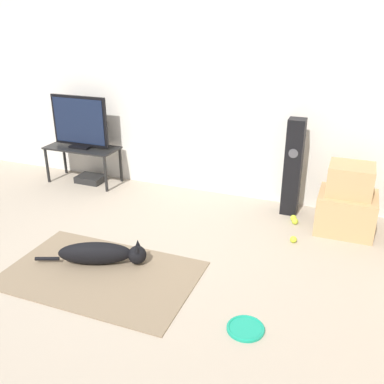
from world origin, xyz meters
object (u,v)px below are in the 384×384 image
cardboard_box_lower (346,212)px  tennis_ball_by_boxes (295,221)px  cardboard_box_upper (351,180)px  tennis_ball_near_speaker (293,218)px  tv_stand (83,152)px  floor_speaker (293,168)px  dog (102,253)px  tennis_ball_loose_on_carpet (293,239)px  game_console (91,179)px  tv (80,122)px  frisbee (246,328)px

cardboard_box_lower → tennis_ball_by_boxes: cardboard_box_lower is taller
cardboard_box_upper → tennis_ball_near_speaker: bearing=-180.0°
tv_stand → floor_speaker: bearing=0.8°
dog → tennis_ball_loose_on_carpet: dog is taller
tennis_ball_loose_on_carpet → cardboard_box_upper: bearing=47.2°
tennis_ball_near_speaker → game_console: bearing=176.3°
dog → cardboard_box_upper: (1.94, 1.46, 0.43)m
tv → tennis_ball_by_boxes: bearing=-4.8°
game_console → dog: bearing=-53.5°
dog → tennis_ball_by_boxes: bearing=43.6°
tv_stand → tv: (0.00, 0.00, 0.38)m
floor_speaker → cardboard_box_lower: bearing=-19.4°
tennis_ball_near_speaker → floor_speaker: bearing=112.7°
frisbee → cardboard_box_lower: cardboard_box_lower is taller
tv → tennis_ball_loose_on_carpet: (2.78, -0.63, -0.75)m
frisbee → game_console: bearing=142.5°
frisbee → tennis_ball_loose_on_carpet: (0.12, 1.36, 0.02)m
dog → cardboard_box_lower: 2.42m
cardboard_box_upper → dog: bearing=-142.9°
frisbee → tennis_ball_near_speaker: size_ratio=4.06×
frisbee → tennis_ball_by_boxes: tennis_ball_by_boxes is taller
floor_speaker → tennis_ball_near_speaker: (0.08, -0.19, -0.49)m
cardboard_box_upper → tennis_ball_by_boxes: size_ratio=6.41×
frisbee → floor_speaker: size_ratio=0.25×
frisbee → dog: bearing=165.5°
tennis_ball_near_speaker → game_console: size_ratio=0.19×
floor_speaker → tv: size_ratio=1.38×
cardboard_box_lower → floor_speaker: floor_speaker is taller
tennis_ball_near_speaker → tennis_ball_loose_on_carpet: bearing=-81.2°
tennis_ball_by_boxes → tv: bearing=175.2°
game_console → floor_speaker: bearing=0.5°
tennis_ball_by_boxes → tennis_ball_near_speaker: 0.08m
cardboard_box_upper → game_console: cardboard_box_upper is taller
floor_speaker → tv: tv is taller
cardboard_box_upper → frisbee: bearing=-106.7°
tv_stand → tennis_ball_near_speaker: 2.74m
tennis_ball_loose_on_carpet → frisbee: bearing=-94.9°
tennis_ball_loose_on_carpet → cardboard_box_lower: bearing=46.1°
dog → tv: bearing=128.2°
cardboard_box_lower → cardboard_box_upper: cardboard_box_upper is taller
tv_stand → tv: bearing=90.0°
cardboard_box_upper → tennis_ball_by_boxes: bearing=-171.4°
frisbee → floor_speaker: 2.08m
floor_speaker → tennis_ball_near_speaker: bearing=-67.3°
dog → tennis_ball_near_speaker: dog is taller
frisbee → cardboard_box_upper: 1.98m
tv_stand → tennis_ball_loose_on_carpet: size_ratio=14.06×
frisbee → game_console: size_ratio=0.78×
frisbee → tennis_ball_by_boxes: bearing=87.7°
cardboard_box_lower → tennis_ball_loose_on_carpet: size_ratio=8.46×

